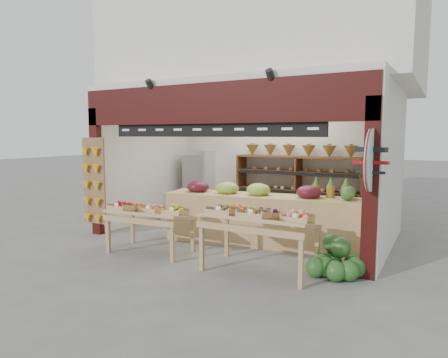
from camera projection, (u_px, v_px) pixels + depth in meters
ground at (235, 239)px, 8.13m from camera, size 60.00×60.00×0.00m
shop_structure at (268, 55)px, 9.10m from camera, size 6.36×5.12×5.40m
banana_board at (93, 183)px, 8.30m from camera, size 0.60×0.15×1.80m
gift_sign at (371, 160)px, 5.61m from camera, size 0.04×0.93×0.92m
back_shelving at (298, 174)px, 9.37m from camera, size 3.03×0.50×1.87m
refrigerator at (199, 182)px, 10.65m from camera, size 0.70×0.70×1.69m
cardboard_stack at (183, 211)px, 9.67m from camera, size 1.08×0.87×0.72m
mid_counter at (263, 218)px, 7.67m from camera, size 3.89×1.31×1.18m
display_table_left at (147, 212)px, 7.22m from camera, size 1.52×0.93×0.95m
display_table_right at (256, 217)px, 6.18m from camera, size 1.72×0.98×1.07m
watermelon_pile at (336, 262)px, 5.97m from camera, size 0.82×0.77×0.58m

